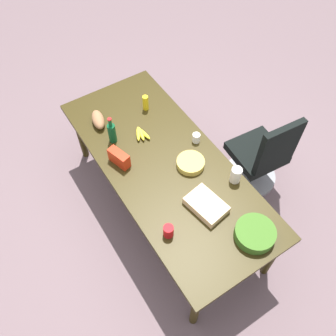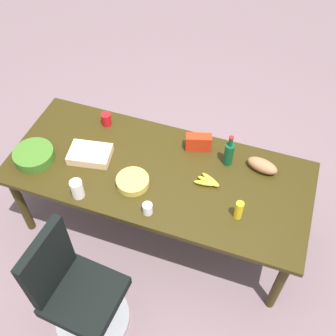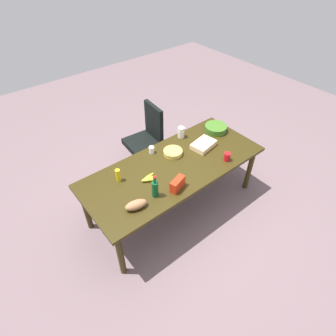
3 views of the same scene
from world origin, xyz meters
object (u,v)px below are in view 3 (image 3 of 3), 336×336
(mustard_bottle, at_px, (118,175))
(chip_bowl, at_px, (173,152))
(paper_cup, at_px, (152,150))
(banana_bunch, at_px, (149,178))
(bread_loaf, at_px, (136,205))
(red_solo_cup, at_px, (227,157))
(salad_bowl, at_px, (216,128))
(sheet_cake, at_px, (203,145))
(mayo_jar, at_px, (181,132))
(conference_table, at_px, (174,170))
(office_chair, at_px, (146,144))
(chip_bag_red, at_px, (177,184))
(wine_bottle, at_px, (155,188))

(mustard_bottle, height_order, chip_bowl, mustard_bottle)
(paper_cup, bearing_deg, mustard_bottle, -163.96)
(banana_bunch, xyz_separation_m, bread_loaf, (-0.35, -0.26, 0.03))
(bread_loaf, bearing_deg, paper_cup, 43.71)
(paper_cup, xyz_separation_m, mustard_bottle, (-0.60, -0.17, 0.03))
(red_solo_cup, distance_m, salad_bowl, 0.65)
(paper_cup, distance_m, sheet_cake, 0.69)
(mayo_jar, relative_size, bread_loaf, 0.63)
(conference_table, distance_m, sheet_cake, 0.56)
(office_chair, bearing_deg, red_solo_cup, -75.61)
(chip_bag_red, bearing_deg, mustard_bottle, 130.00)
(chip_bowl, bearing_deg, salad_bowl, 1.77)
(salad_bowl, bearing_deg, bread_loaf, -164.24)
(chip_bag_red, bearing_deg, banana_bunch, 118.23)
(office_chair, relative_size, paper_cup, 11.38)
(bread_loaf, distance_m, chip_bowl, 0.98)
(office_chair, distance_m, mustard_bottle, 1.27)
(chip_bag_red, bearing_deg, office_chair, 70.18)
(mustard_bottle, distance_m, salad_bowl, 1.61)
(banana_bunch, relative_size, bread_loaf, 0.83)
(wine_bottle, xyz_separation_m, salad_bowl, (1.42, 0.46, -0.07))
(wine_bottle, relative_size, salad_bowl, 0.92)
(office_chair, bearing_deg, conference_table, -104.12)
(office_chair, distance_m, chip_bowl, 0.89)
(bread_loaf, relative_size, chip_bag_red, 1.20)
(office_chair, relative_size, bread_loaf, 4.27)
(mayo_jar, relative_size, paper_cup, 1.69)
(red_solo_cup, xyz_separation_m, paper_cup, (-0.64, 0.71, -0.01))
(chip_bowl, bearing_deg, chip_bag_red, -125.05)
(office_chair, relative_size, chip_bowl, 4.20)
(wine_bottle, bearing_deg, sheet_cake, 16.23)
(chip_bag_red, distance_m, sheet_cake, 0.85)
(wine_bottle, xyz_separation_m, chip_bowl, (0.61, 0.43, -0.08))
(chip_bowl, bearing_deg, wine_bottle, -144.63)
(salad_bowl, bearing_deg, office_chair, 132.48)
(paper_cup, bearing_deg, wine_bottle, -123.39)
(red_solo_cup, xyz_separation_m, chip_bowl, (-0.45, 0.52, -0.03))
(red_solo_cup, relative_size, paper_cup, 1.22)
(chip_bowl, relative_size, salad_bowl, 0.78)
(bread_loaf, distance_m, salad_bowl, 1.75)
(wine_bottle, bearing_deg, mustard_bottle, 112.15)
(paper_cup, bearing_deg, office_chair, 62.56)
(red_solo_cup, xyz_separation_m, bread_loaf, (-1.32, 0.07, -0.01))
(mayo_jar, bearing_deg, sheet_cake, -77.11)
(banana_bunch, bearing_deg, salad_bowl, 9.09)
(red_solo_cup, bearing_deg, paper_cup, 132.01)
(mustard_bottle, bearing_deg, bread_loaf, -99.05)
(conference_table, distance_m, banana_bunch, 0.40)
(paper_cup, height_order, sheet_cake, paper_cup)
(mayo_jar, bearing_deg, bread_loaf, -150.70)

